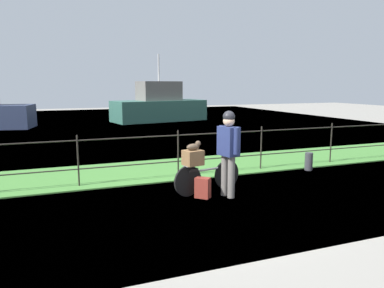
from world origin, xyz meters
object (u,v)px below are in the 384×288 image
at_px(wooden_crate, 193,158).
at_px(cyclist_person, 228,146).
at_px(backpack_on_paving, 203,188).
at_px(bicycle_main, 207,177).
at_px(moored_boat_mid, 159,106).
at_px(terrier_dog, 194,146).
at_px(mooring_bollard, 309,161).

xyz_separation_m(wooden_crate, cyclist_person, (0.61, -0.33, 0.24)).
relative_size(wooden_crate, backpack_on_paving, 0.88).
distance_m(bicycle_main, backpack_on_paving, 0.40).
distance_m(wooden_crate, moored_boat_mid, 15.38).
bearing_deg(terrier_dog, moored_boat_mid, 76.18).
relative_size(terrier_dog, cyclist_person, 0.19).
distance_m(mooring_bollard, moored_boat_mid, 14.00).
relative_size(terrier_dog, moored_boat_mid, 0.06).
distance_m(wooden_crate, cyclist_person, 0.73).
height_order(bicycle_main, mooring_bollard, bicycle_main).
bearing_deg(terrier_dog, wooden_crate, -167.41).
height_order(cyclist_person, mooring_bollard, cyclist_person).
distance_m(terrier_dog, mooring_bollard, 3.73).
bearing_deg(mooring_bollard, moored_boat_mid, 89.44).
bearing_deg(backpack_on_paving, mooring_bollard, 63.64).
height_order(bicycle_main, backpack_on_paving, bicycle_main).
relative_size(terrier_dog, mooring_bollard, 0.71).
distance_m(backpack_on_paving, mooring_bollard, 3.64).
bearing_deg(cyclist_person, terrier_dog, 150.29).
distance_m(bicycle_main, wooden_crate, 0.56).
bearing_deg(bicycle_main, mooring_bollard, 15.02).
bearing_deg(moored_boat_mid, terrier_dog, -103.82).
xyz_separation_m(mooring_bollard, moored_boat_mid, (0.14, 13.99, 0.65)).
xyz_separation_m(bicycle_main, cyclist_person, (0.26, -0.40, 0.68)).
relative_size(wooden_crate, mooring_bollard, 0.77).
bearing_deg(cyclist_person, backpack_on_paving, 169.06).
bearing_deg(mooring_bollard, backpack_on_paving, -161.24).
bearing_deg(moored_boat_mid, mooring_bollard, -90.56).
height_order(wooden_crate, cyclist_person, cyclist_person).
distance_m(cyclist_person, mooring_bollard, 3.30).
distance_m(terrier_dog, moored_boat_mid, 15.36).
relative_size(cyclist_person, backpack_on_paving, 4.21).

